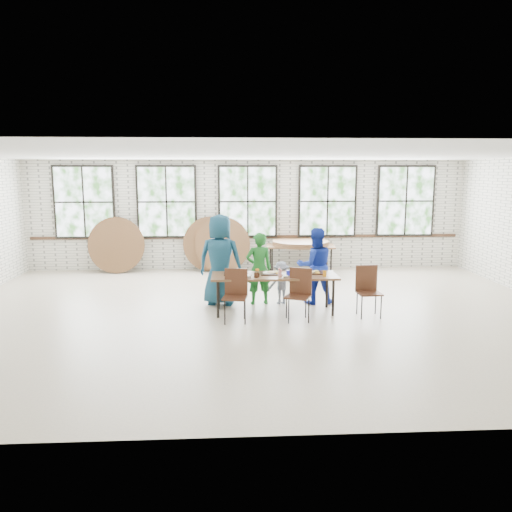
{
  "coord_description": "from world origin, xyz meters",
  "views": [
    {
      "loc": [
        -0.54,
        -9.23,
        2.69
      ],
      "look_at": [
        0.0,
        0.4,
        1.05
      ],
      "focal_mm": 35.0,
      "sensor_mm": 36.0,
      "label": 1
    }
  ],
  "objects_px": {
    "chair_near_left": "(235,291)",
    "storage_table": "(300,247)",
    "dining_table": "(274,277)",
    "chair_near_right": "(299,290)"
  },
  "relations": [
    {
      "from": "chair_near_left",
      "to": "storage_table",
      "type": "height_order",
      "value": "chair_near_left"
    },
    {
      "from": "dining_table",
      "to": "chair_near_left",
      "type": "height_order",
      "value": "chair_near_left"
    },
    {
      "from": "dining_table",
      "to": "storage_table",
      "type": "bearing_deg",
      "value": 75.03
    },
    {
      "from": "chair_near_left",
      "to": "storage_table",
      "type": "bearing_deg",
      "value": 76.62
    },
    {
      "from": "dining_table",
      "to": "storage_table",
      "type": "relative_size",
      "value": 1.29
    },
    {
      "from": "storage_table",
      "to": "dining_table",
      "type": "bearing_deg",
      "value": -99.55
    },
    {
      "from": "chair_near_right",
      "to": "storage_table",
      "type": "xyz_separation_m",
      "value": [
        0.64,
        4.24,
        0.13
      ]
    },
    {
      "from": "dining_table",
      "to": "chair_near_left",
      "type": "relative_size",
      "value": 2.53
    },
    {
      "from": "chair_near_right",
      "to": "storage_table",
      "type": "distance_m",
      "value": 4.29
    },
    {
      "from": "dining_table",
      "to": "storage_table",
      "type": "height_order",
      "value": "same"
    }
  ]
}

